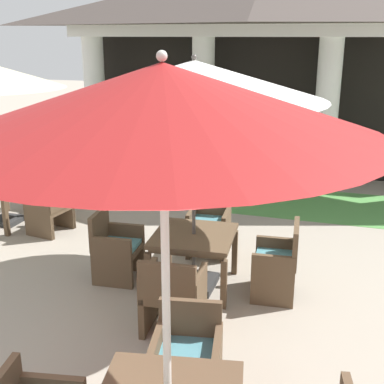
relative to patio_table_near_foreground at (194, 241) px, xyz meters
The scene contains 13 objects.
background_pavilion 5.68m from the patio_table_near_foreground, 90.15° to the left, with size 8.86×2.72×4.36m.
lawn_strip 3.72m from the patio_table_near_foreground, 90.20° to the left, with size 10.66×1.87×0.01m, color #519347.
patio_table_near_foreground is the anchor object (origin of this frame).
patio_umbrella_near_foreground 1.91m from the patio_table_near_foreground, ahead, with size 2.99×2.99×2.82m.
patio_chair_near_foreground_north 1.04m from the patio_table_near_foreground, 94.58° to the left, with size 0.60×0.60×0.83m.
patio_chair_near_foreground_east 1.05m from the patio_table_near_foreground, ahead, with size 0.56×0.65×0.93m.
patio_chair_near_foreground_west 1.05m from the patio_table_near_foreground, behind, with size 0.58×0.60×0.90m.
patio_chair_near_foreground_south 1.04m from the patio_table_near_foreground, 85.42° to the right, with size 0.66×0.61×0.89m.
patio_umbrella_mid_left 3.61m from the patio_table_near_foreground, 76.23° to the right, with size 2.43×2.43×2.95m.
patio_chair_mid_left_north 2.03m from the patio_table_near_foreground, 74.57° to the right, with size 0.66×0.66×0.82m.
patio_table_mid_right 3.84m from the patio_table_near_foreground, 162.00° to the left, with size 1.05×1.05×0.74m.
patio_chair_mid_right_north 4.13m from the patio_table_near_foreground, 148.52° to the left, with size 0.64×0.56×0.87m.
patio_chair_mid_right_east 2.89m from the patio_table_near_foreground, 158.58° to the left, with size 0.61×0.66×0.86m.
Camera 1 is at (1.66, -1.25, 3.02)m, focal length 46.61 mm.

